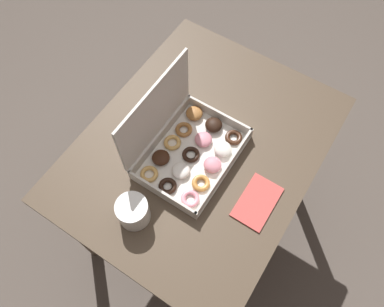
# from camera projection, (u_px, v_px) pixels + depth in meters

# --- Properties ---
(ground_plane) EXTENTS (8.00, 8.00, 0.00)m
(ground_plane) POSITION_uv_depth(u_px,v_px,m) (198.00, 215.00, 1.89)
(ground_plane) COLOR #564C44
(dining_table) EXTENTS (0.92, 0.73, 0.73)m
(dining_table) POSITION_uv_depth(u_px,v_px,m) (200.00, 163.00, 1.35)
(dining_table) COLOR #4C3D2D
(dining_table) RESTS_ON ground_plane
(donut_box) EXTENTS (0.35, 0.26, 0.27)m
(donut_box) POSITION_uv_depth(u_px,v_px,m) (185.00, 144.00, 1.19)
(donut_box) COLOR silver
(donut_box) RESTS_ON dining_table
(coffee_mug) EXTENTS (0.10, 0.10, 0.09)m
(coffee_mug) POSITION_uv_depth(u_px,v_px,m) (133.00, 211.00, 1.09)
(coffee_mug) COLOR white
(coffee_mug) RESTS_ON dining_table
(paper_napkin) EXTENTS (0.17, 0.10, 0.01)m
(paper_napkin) POSITION_uv_depth(u_px,v_px,m) (257.00, 202.00, 1.15)
(paper_napkin) COLOR #CC4C47
(paper_napkin) RESTS_ON dining_table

